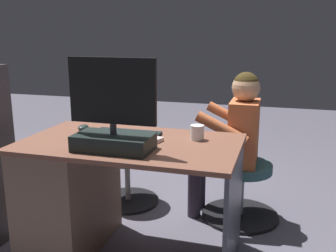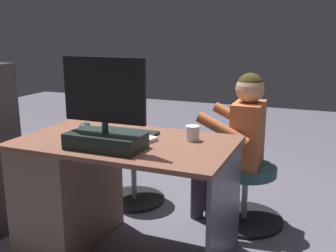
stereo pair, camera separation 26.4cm
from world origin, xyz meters
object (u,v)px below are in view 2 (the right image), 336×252
at_px(monitor, 105,123).
at_px(person, 237,135).
at_px(computer_mouse, 85,125).
at_px(teddy_bear, 134,135).
at_px(office_chair_teddy, 134,171).
at_px(visitor_chair, 245,191).
at_px(tv_remote, 81,134).
at_px(cup, 192,133).
at_px(desk, 82,186).
at_px(keyboard, 125,132).

distance_m(monitor, person, 1.08).
relative_size(computer_mouse, teddy_bear, 0.32).
distance_m(office_chair_teddy, visitor_chair, 0.92).
xyz_separation_m(tv_remote, office_chair_teddy, (0.01, -0.73, -0.50)).
xyz_separation_m(cup, teddy_bear, (0.70, -0.58, -0.22)).
distance_m(desk, teddy_bear, 0.75).
bearing_deg(tv_remote, keyboard, -123.80).
bearing_deg(keyboard, computer_mouse, -4.53).
relative_size(monitor, cup, 5.66).
relative_size(keyboard, visitor_chair, 0.73).
relative_size(teddy_bear, visitor_chair, 0.53).
bearing_deg(cup, monitor, 40.45).
height_order(computer_mouse, teddy_bear, computer_mouse).
relative_size(computer_mouse, visitor_chair, 0.17).
relative_size(desk, computer_mouse, 13.47).
distance_m(computer_mouse, office_chair_teddy, 0.75).
distance_m(monitor, keyboard, 0.36).
xyz_separation_m(keyboard, office_chair_teddy, (0.25, -0.58, -0.50)).
xyz_separation_m(visitor_chair, person, (0.07, -0.00, 0.42)).
height_order(keyboard, visitor_chair, keyboard).
bearing_deg(teddy_bear, office_chair_teddy, 90.00).
xyz_separation_m(teddy_bear, person, (-0.85, 0.02, 0.09)).
bearing_deg(keyboard, person, -136.33).
bearing_deg(cup, computer_mouse, -1.10).
bearing_deg(desk, cup, -167.96).
distance_m(teddy_bear, person, 0.85).
xyz_separation_m(monitor, office_chair_teddy, (0.30, -0.90, -0.63)).
relative_size(cup, person, 0.08).
distance_m(keyboard, cup, 0.45).
xyz_separation_m(desk, person, (-0.86, -0.71, 0.26)).
height_order(tv_remote, teddy_bear, tv_remote).
bearing_deg(monitor, teddy_bear, -71.74).
bearing_deg(visitor_chair, person, -0.54).
xyz_separation_m(monitor, cup, (-0.39, -0.34, -0.10)).
bearing_deg(tv_remote, cup, -143.32).
height_order(office_chair_teddy, teddy_bear, teddy_bear).
height_order(keyboard, teddy_bear, keyboard).
bearing_deg(keyboard, cup, -178.61).
relative_size(computer_mouse, person, 0.09).
bearing_deg(person, office_chair_teddy, -0.54).
relative_size(desk, tv_remote, 8.62).
bearing_deg(computer_mouse, person, -149.36).
bearing_deg(monitor, tv_remote, -31.20).
height_order(keyboard, person, person).
height_order(desk, teddy_bear, desk).
distance_m(monitor, office_chair_teddy, 1.14).
relative_size(cup, visitor_chair, 0.15).
relative_size(keyboard, office_chair_teddy, 0.83).
relative_size(cup, tv_remote, 0.59).
bearing_deg(cup, desk, 12.04).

